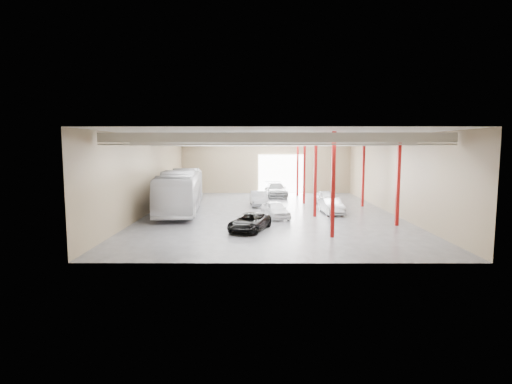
{
  "coord_description": "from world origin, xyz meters",
  "views": [
    {
      "loc": [
        -1.22,
        -36.11,
        5.97
      ],
      "look_at": [
        -1.29,
        -2.54,
        2.2
      ],
      "focal_mm": 28.0,
      "sensor_mm": 36.0,
      "label": 1
    }
  ],
  "objects_px": {
    "car_row_c": "(276,190)",
    "car_right_far": "(327,198)",
    "car_row_a": "(275,210)",
    "black_sedan": "(250,222)",
    "coach_bus": "(181,191)",
    "car_row_b": "(259,198)",
    "car_right_near": "(331,206)"
  },
  "relations": [
    {
      "from": "car_row_b",
      "to": "car_right_far",
      "type": "bearing_deg",
      "value": -3.39
    },
    {
      "from": "car_row_b",
      "to": "car_row_c",
      "type": "bearing_deg",
      "value": 68.99
    },
    {
      "from": "car_row_c",
      "to": "car_right_far",
      "type": "height_order",
      "value": "car_row_c"
    },
    {
      "from": "coach_bus",
      "to": "car_row_c",
      "type": "distance_m",
      "value": 14.63
    },
    {
      "from": "black_sedan",
      "to": "car_right_near",
      "type": "xyz_separation_m",
      "value": [
        7.23,
        7.4,
        0.09
      ]
    },
    {
      "from": "car_row_c",
      "to": "car_right_near",
      "type": "height_order",
      "value": "car_row_c"
    },
    {
      "from": "coach_bus",
      "to": "black_sedan",
      "type": "xyz_separation_m",
      "value": [
        6.59,
        -8.76,
        -1.3
      ]
    },
    {
      "from": "black_sedan",
      "to": "car_row_b",
      "type": "distance_m",
      "value": 12.41
    },
    {
      "from": "black_sedan",
      "to": "coach_bus",
      "type": "bearing_deg",
      "value": 146.67
    },
    {
      "from": "coach_bus",
      "to": "car_row_b",
      "type": "height_order",
      "value": "coach_bus"
    },
    {
      "from": "car_row_a",
      "to": "car_right_far",
      "type": "xyz_separation_m",
      "value": [
        5.65,
        7.4,
        0.05
      ]
    },
    {
      "from": "car_right_far",
      "to": "car_row_b",
      "type": "bearing_deg",
      "value": 173.85
    },
    {
      "from": "black_sedan",
      "to": "car_row_b",
      "type": "bearing_deg",
      "value": 106.46
    },
    {
      "from": "car_right_far",
      "to": "car_right_near",
      "type": "bearing_deg",
      "value": -103.52
    },
    {
      "from": "car_row_a",
      "to": "black_sedan",
      "type": "bearing_deg",
      "value": -127.38
    },
    {
      "from": "car_row_a",
      "to": "car_right_far",
      "type": "relative_size",
      "value": 0.93
    },
    {
      "from": "car_row_a",
      "to": "car_right_near",
      "type": "distance_m",
      "value": 5.59
    },
    {
      "from": "car_right_near",
      "to": "car_row_a",
      "type": "bearing_deg",
      "value": -161.32
    },
    {
      "from": "car_right_far",
      "to": "coach_bus",
      "type": "bearing_deg",
      "value": -172.88
    },
    {
      "from": "car_row_b",
      "to": "car_right_far",
      "type": "relative_size",
      "value": 1.02
    },
    {
      "from": "coach_bus",
      "to": "car_row_a",
      "type": "xyz_separation_m",
      "value": [
        8.69,
        -3.56,
        -1.23
      ]
    },
    {
      "from": "black_sedan",
      "to": "car_right_near",
      "type": "bearing_deg",
      "value": 65.33
    },
    {
      "from": "black_sedan",
      "to": "car_row_b",
      "type": "height_order",
      "value": "car_row_b"
    },
    {
      "from": "black_sedan",
      "to": "car_row_a",
      "type": "relative_size",
      "value": 1.09
    },
    {
      "from": "coach_bus",
      "to": "car_right_far",
      "type": "relative_size",
      "value": 3.12
    },
    {
      "from": "black_sedan",
      "to": "car_row_c",
      "type": "distance_m",
      "value": 20.09
    },
    {
      "from": "car_row_b",
      "to": "black_sedan",
      "type": "bearing_deg",
      "value": -98.34
    },
    {
      "from": "car_row_b",
      "to": "car_right_near",
      "type": "distance_m",
      "value": 8.22
    },
    {
      "from": "coach_bus",
      "to": "car_right_far",
      "type": "xyz_separation_m",
      "value": [
        14.34,
        3.84,
        -1.17
      ]
    },
    {
      "from": "black_sedan",
      "to": "car_row_a",
      "type": "xyz_separation_m",
      "value": [
        2.1,
        5.2,
        0.08
      ]
    },
    {
      "from": "car_row_c",
      "to": "car_right_far",
      "type": "distance_m",
      "value": 8.79
    },
    {
      "from": "coach_bus",
      "to": "car_row_c",
      "type": "bearing_deg",
      "value": 44.91
    }
  ]
}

